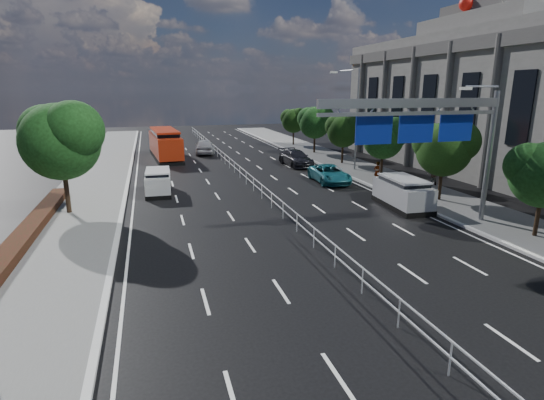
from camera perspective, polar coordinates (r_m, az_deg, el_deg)
name	(u,v)px	position (r m, az deg, el deg)	size (l,w,h in m)	color
ground	(429,358)	(13.39, 20.39, -19.25)	(160.00, 160.00, 0.00)	black
median_fence	(248,179)	(32.72, -3.22, 2.78)	(0.05, 85.00, 1.02)	silver
overhead_gantry	(431,123)	(23.38, 20.56, 9.69)	(10.24, 0.38, 7.45)	gray
streetlight_far	(354,113)	(38.98, 10.98, 11.41)	(2.78, 2.40, 9.00)	gray
civic_hall	(513,101)	(43.52, 29.64, 11.52)	(14.40, 36.00, 14.35)	slate
near_tree_back	(61,137)	(27.25, -26.50, 7.57)	(4.84, 4.51, 6.69)	black
far_tree_d	(445,146)	(29.79, 22.23, 6.71)	(3.85, 3.59, 5.34)	black
far_tree_e	(384,136)	(35.95, 14.84, 8.29)	(3.63, 3.38, 5.13)	black
far_tree_f	(344,129)	(42.54, 9.64, 9.40)	(3.52, 3.28, 5.02)	black
far_tree_g	(315,121)	(49.36, 5.86, 10.55)	(3.96, 3.69, 5.45)	black
far_tree_h	(294,119)	(56.40, 2.97, 10.78)	(3.41, 3.18, 4.91)	black
white_minivan	(158,182)	(31.35, -15.05, 2.37)	(1.90, 4.06, 1.73)	black
red_bus	(165,143)	(47.30, -14.19, 7.40)	(3.28, 10.57, 3.11)	black
near_car_silver	(204,146)	(49.83, -9.08, 7.14)	(2.03, 5.06, 1.72)	#A0A1A7
near_car_dark	(160,132)	(68.86, -14.88, 8.81)	(1.63, 4.67, 1.54)	black
silver_minivan	(403,193)	(27.88, 17.17, 0.92)	(2.25, 4.75, 1.92)	black
parked_car_teal	(330,174)	(34.26, 7.74, 3.50)	(2.30, 4.99, 1.39)	#165A66
parked_car_dark	(296,158)	(41.55, 3.23, 5.65)	(2.10, 5.17, 1.50)	black
pedestrian_a	(377,172)	(34.70, 13.94, 3.74)	(0.58, 0.38, 1.58)	gray
pedestrian_b	(432,174)	(34.51, 20.73, 3.29)	(0.85, 0.66, 1.74)	gray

